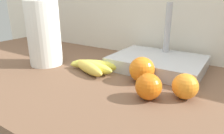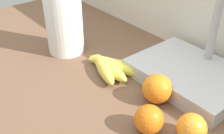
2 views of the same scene
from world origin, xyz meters
name	(u,v)px [view 1 (image 1 of 2)]	position (x,y,z in m)	size (l,w,h in m)	color
wall_back	(139,94)	(0.00, 0.36, 0.65)	(2.03, 0.06, 1.30)	silver
banana_bunch	(94,66)	(-0.03, 0.04, 0.89)	(0.21, 0.18, 0.04)	#E8C84C
orange_right	(148,87)	(0.21, -0.06, 0.91)	(0.07, 0.07, 0.07)	orange
orange_far_right	(142,70)	(0.15, 0.04, 0.92)	(0.08, 0.08, 0.08)	orange
orange_back_left	(185,86)	(0.29, 0.00, 0.91)	(0.07, 0.07, 0.07)	orange
paper_towel_roll	(44,34)	(-0.24, 0.00, 1.00)	(0.12, 0.12, 0.27)	white
sink_basin	(158,62)	(0.15, 0.19, 0.90)	(0.32, 0.25, 0.24)	#B7BABF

